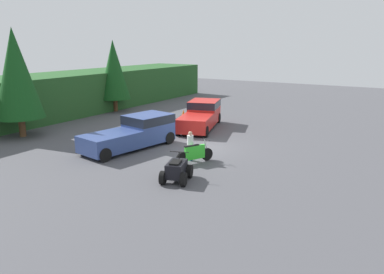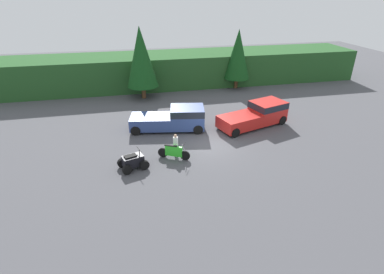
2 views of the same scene
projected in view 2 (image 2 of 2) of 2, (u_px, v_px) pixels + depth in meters
The scene contains 10 objects.
ground_plane at pixel (208, 145), 22.16m from camera, with size 80.00×80.00×0.00m, color #4C4C51.
hillside_backdrop at pixel (174, 69), 35.34m from camera, with size 44.00×6.00×3.57m.
tree_left at pixel (141, 57), 29.66m from camera, with size 3.18×3.18×7.22m.
tree_mid_left at pixel (238, 54), 32.98m from camera, with size 2.86×2.86×6.50m.
pickup_truck_red at pixel (258, 114), 24.99m from camera, with size 6.31×3.84×1.88m.
pickup_truck_second at pixel (174, 118), 24.20m from camera, with size 6.20×3.17×1.88m.
dirt_bike at pixel (174, 152), 20.20m from camera, with size 2.06×1.16×1.21m.
quad_atv at pixel (133, 162), 19.11m from camera, with size 2.05×1.67×1.27m.
rider_person at pixel (176, 144), 20.41m from camera, with size 0.45×0.45×1.62m.
traffic_cone at pixel (271, 105), 28.96m from camera, with size 0.42×0.42×0.55m.
Camera 2 is at (-5.26, -18.85, 10.47)m, focal length 28.00 mm.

